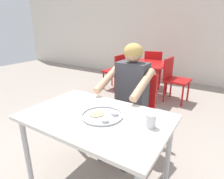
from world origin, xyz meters
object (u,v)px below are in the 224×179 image
Objects in this scene: thali_tray at (102,115)px; diner_foreground at (128,91)px; table_foreground at (96,124)px; table_background_red at (144,67)px; chair_red_right at (174,77)px; chair_red_far at (153,67)px; chair_foreground at (136,104)px; drinking_cup at (151,120)px; chair_red_left at (116,69)px.

diner_foreground is at bearing 98.43° from thali_tray.
table_foreground is 1.28× the size of table_background_red.
thali_tray is 2.47m from chair_red_right.
diner_foreground is 1.36× the size of table_background_red.
diner_foreground is at bearing 93.72° from table_foreground.
diner_foreground is 1.43× the size of chair_red_far.
chair_foreground is 0.32m from diner_foreground.
chair_red_right is (-0.46, 2.41, -0.30)m from drinking_cup.
chair_red_right is 0.96× the size of chair_red_far.
diner_foreground reaches higher than chair_red_right.
chair_red_left is at bearing 117.81° from table_foreground.
chair_red_far is (-0.62, 0.55, 0.02)m from chair_red_right.
table_foreground is 11.48× the size of drinking_cup.
table_background_red is 0.60m from chair_red_far.
chair_red_right is (-0.07, 2.46, -0.26)m from thali_tray.
chair_red_right is at bearing -0.30° from chair_red_left.
chair_red_right is (0.02, 1.83, -0.26)m from diner_foreground.
chair_red_left is (-1.36, 2.46, -0.27)m from thali_tray.
thali_tray is 0.88m from chair_foreground.
thali_tray is at bearing -61.13° from chair_red_left.
chair_red_right is 0.83m from chair_red_far.
drinking_cup is at bearing -50.15° from diner_foreground.
chair_foreground is 1.06× the size of chair_red_right.
table_foreground is 0.94× the size of diner_foreground.
chair_red_far is at bearing 38.93° from chair_red_left.
thali_tray is at bearing -83.78° from chair_foreground.
chair_red_far is (-0.64, 3.02, -0.15)m from table_foreground.
chair_red_left is at bearing 175.89° from table_background_red.
chair_red_right is (-0.02, 2.47, -0.17)m from table_foreground.
drinking_cup is 3.16m from chair_red_far.
chair_red_right reaches higher than table_foreground.
chair_foreground reaches higher than table_background_red.
drinking_cup is 0.13× the size of chair_red_left.
drinking_cup is at bearing -65.84° from table_background_red.
table_foreground is 3.48× the size of thali_tray.
diner_foreground reaches higher than chair_red_left.
diner_foreground is (-0.09, 0.63, -0.00)m from thali_tray.
table_background_red is at bearing 114.16° from drinking_cup.
chair_foreground is 1.10× the size of chair_red_left.
table_background_red is at bearing -175.94° from chair_red_right.
diner_foreground reaches higher than drinking_cup.
chair_red_left is at bearing 128.03° from chair_foreground.
drinking_cup is at bearing -79.19° from chair_red_right.
chair_foreground is 1.01× the size of chair_red_far.
chair_red_far reaches higher than table_background_red.
table_foreground is 1.34× the size of chair_foreground.
thali_tray is 0.63m from diner_foreground.
table_background_red is 0.62m from chair_red_right.
chair_foreground is at bearing -69.70° from table_background_red.
thali_tray is 0.39m from drinking_cup.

